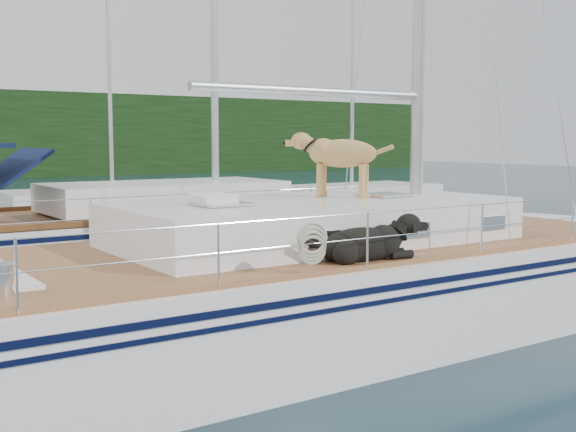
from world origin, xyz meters
TOP-DOWN VIEW (x-y plane):
  - ground at (0.00, 0.00)m, footprint 120.00×120.00m
  - main_sailboat at (0.10, -0.00)m, footprint 12.00×3.84m
  - neighbor_sailboat at (0.39, 6.20)m, footprint 11.00×3.50m
  - bg_boat_center at (4.00, 16.00)m, footprint 7.20×3.00m
  - bg_boat_east at (12.00, 13.00)m, footprint 6.40×3.00m

SIDE VIEW (x-z plane):
  - ground at x=0.00m, z-range 0.00..0.00m
  - bg_boat_center at x=4.00m, z-range -5.37..6.28m
  - bg_boat_east at x=12.00m, z-range -5.37..6.28m
  - neighbor_sailboat at x=0.39m, z-range -6.02..7.28m
  - main_sailboat at x=0.10m, z-range -6.33..7.68m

